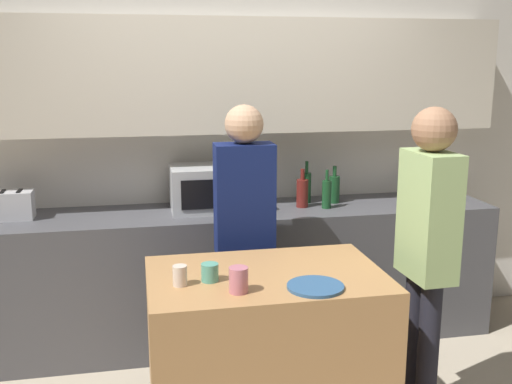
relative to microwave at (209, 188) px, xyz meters
name	(u,v)px	position (x,y,z in m)	size (l,w,h in m)	color
back_wall	(227,117)	(0.16, 0.22, 0.45)	(6.40, 0.40, 2.70)	silver
back_counter	(234,275)	(0.16, -0.05, -0.62)	(3.60, 0.62, 0.93)	#4C4C51
kitchen_island	(266,360)	(0.12, -1.25, -0.63)	(1.14, 0.75, 0.92)	#B27F4C
microwave	(209,188)	(0.00, 0.00, 0.00)	(0.52, 0.39, 0.30)	#B7BABC
toaster	(12,205)	(-1.26, 0.00, -0.06)	(0.26, 0.16, 0.18)	silver
potted_plant	(423,173)	(1.55, 0.00, 0.05)	(0.14, 0.14, 0.39)	silver
bottle_0	(302,192)	(0.64, -0.05, -0.05)	(0.08, 0.08, 0.27)	maroon
bottle_1	(306,187)	(0.70, 0.07, -0.04)	(0.06, 0.06, 0.30)	#194723
bottle_2	(327,194)	(0.79, -0.12, -0.05)	(0.06, 0.06, 0.27)	#194723
bottle_3	(334,189)	(0.89, 0.03, -0.05)	(0.08, 0.08, 0.27)	#194723
plate_on_island	(315,287)	(0.30, -1.48, -0.16)	(0.26, 0.26, 0.01)	#2D5684
cup_0	(239,280)	(-0.05, -1.46, -0.11)	(0.09, 0.09, 0.12)	#C8727F
cup_1	(180,276)	(-0.30, -1.33, -0.12)	(0.07, 0.07, 0.09)	beige
cup_2	(210,272)	(-0.16, -1.30, -0.12)	(0.08, 0.08, 0.08)	#52A08B
person_left	(427,241)	(0.97, -1.22, -0.06)	(0.22, 0.35, 1.70)	black
person_center	(244,222)	(0.13, -0.61, -0.08)	(0.34, 0.22, 1.68)	black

